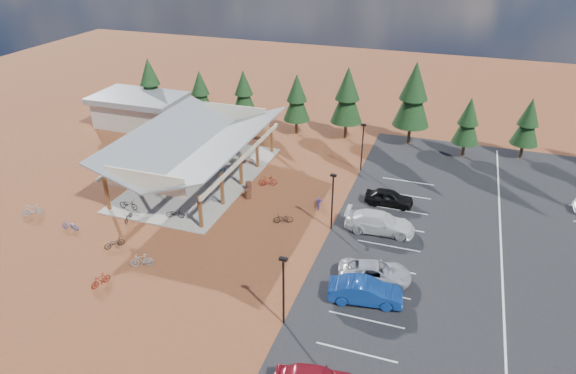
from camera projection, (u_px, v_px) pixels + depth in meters
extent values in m
plane|color=brown|center=(267.00, 231.00, 42.99)|extent=(140.00, 140.00, 0.00)
cube|color=black|center=(501.00, 252.00, 40.14)|extent=(27.00, 44.00, 0.04)
cube|color=gray|center=(200.00, 177.00, 51.71)|extent=(10.60, 18.60, 0.10)
cube|color=brown|center=(107.00, 194.00, 45.29)|extent=(0.25, 0.25, 3.00)
cube|color=brown|center=(134.00, 174.00, 48.81)|extent=(0.25, 0.25, 3.00)
cube|color=brown|center=(158.00, 157.00, 52.32)|extent=(0.25, 0.25, 3.00)
cube|color=brown|center=(179.00, 142.00, 55.84)|extent=(0.25, 0.25, 3.00)
cube|color=brown|center=(197.00, 129.00, 59.36)|extent=(0.25, 0.25, 3.00)
cube|color=brown|center=(200.00, 212.00, 42.63)|extent=(0.25, 0.25, 3.00)
cube|color=brown|center=(222.00, 189.00, 46.15)|extent=(0.25, 0.25, 3.00)
cube|color=brown|center=(241.00, 170.00, 49.67)|extent=(0.25, 0.25, 3.00)
cube|color=brown|center=(257.00, 153.00, 53.18)|extent=(0.25, 0.25, 3.00)
cube|color=brown|center=(271.00, 139.00, 56.70)|extent=(0.25, 0.25, 3.00)
cube|color=beige|center=(153.00, 143.00, 51.74)|extent=(0.22, 18.00, 0.35)
cube|color=beige|center=(244.00, 157.00, 48.85)|extent=(0.22, 18.00, 0.35)
cube|color=slate|center=(170.00, 138.00, 50.72)|extent=(5.85, 19.40, 2.13)
cube|color=slate|center=(224.00, 145.00, 49.04)|extent=(5.85, 19.40, 2.13)
cube|color=beige|center=(145.00, 182.00, 42.39)|extent=(7.50, 0.15, 1.80)
cube|color=beige|center=(235.00, 113.00, 57.46)|extent=(7.50, 0.15, 1.80)
cube|color=#ADA593|center=(140.00, 113.00, 64.25)|extent=(10.00, 6.00, 3.20)
cube|color=slate|center=(138.00, 98.00, 63.34)|extent=(11.00, 7.00, 0.70)
cylinder|color=black|center=(283.00, 292.00, 32.01)|extent=(0.14, 0.14, 5.00)
cube|color=black|center=(283.00, 259.00, 30.82)|extent=(0.50, 0.25, 0.18)
cylinder|color=black|center=(332.00, 203.00, 42.06)|extent=(0.14, 0.14, 5.00)
cube|color=black|center=(333.00, 175.00, 40.87)|extent=(0.50, 0.25, 0.18)
cylinder|color=black|center=(362.00, 148.00, 52.10)|extent=(0.14, 0.14, 5.00)
cube|color=black|center=(364.00, 125.00, 50.92)|extent=(0.50, 0.25, 0.18)
cylinder|color=#452518|center=(248.00, 194.00, 47.76)|extent=(0.60, 0.60, 0.90)
cylinder|color=#452518|center=(249.00, 186.00, 49.15)|extent=(0.60, 0.60, 0.90)
cylinder|color=#382314|center=(154.00, 110.00, 67.31)|extent=(0.36, 0.36, 1.89)
cone|color=black|center=(151.00, 86.00, 65.82)|extent=(3.33, 3.33, 4.54)
cone|color=black|center=(149.00, 71.00, 64.94)|extent=(2.57, 2.57, 3.40)
cylinder|color=#382314|center=(202.00, 117.00, 65.26)|extent=(0.36, 0.36, 1.66)
cone|color=black|center=(201.00, 95.00, 63.95)|extent=(2.93, 2.93, 3.99)
cone|color=black|center=(200.00, 82.00, 63.18)|extent=(2.26, 2.26, 2.99)
cylinder|color=#382314|center=(245.00, 118.00, 64.93)|extent=(0.36, 0.36, 1.70)
cone|color=black|center=(244.00, 96.00, 63.59)|extent=(2.98, 2.98, 4.07)
cone|color=black|center=(243.00, 82.00, 62.80)|extent=(2.31, 2.31, 3.05)
cylinder|color=#382314|center=(297.00, 126.00, 62.07)|extent=(0.36, 0.36, 1.79)
cone|color=black|center=(297.00, 102.00, 60.65)|extent=(3.15, 3.15, 4.30)
cone|color=black|center=(297.00, 87.00, 59.82)|extent=(2.44, 2.44, 3.23)
cylinder|color=#382314|center=(345.00, 130.00, 60.65)|extent=(0.36, 0.36, 2.09)
cone|color=black|center=(347.00, 101.00, 59.00)|extent=(3.69, 3.69, 5.03)
cone|color=black|center=(348.00, 83.00, 58.03)|extent=(2.85, 2.85, 3.77)
cylinder|color=#382314|center=(409.00, 134.00, 59.02)|extent=(0.36, 0.36, 2.34)
cone|color=black|center=(413.00, 101.00, 57.17)|extent=(4.13, 4.13, 5.63)
cone|color=black|center=(415.00, 80.00, 56.08)|extent=(3.19, 3.19, 4.22)
cylinder|color=#382314|center=(463.00, 149.00, 56.11)|extent=(0.36, 0.36, 1.63)
cone|color=black|center=(467.00, 125.00, 54.82)|extent=(2.87, 2.87, 3.92)
cone|color=black|center=(470.00, 111.00, 54.06)|extent=(2.22, 2.22, 2.94)
cylinder|color=#382314|center=(521.00, 151.00, 55.76)|extent=(0.36, 0.36, 1.65)
cone|color=black|center=(527.00, 126.00, 54.46)|extent=(2.90, 2.90, 3.96)
cone|color=black|center=(530.00, 112.00, 53.69)|extent=(2.24, 2.24, 2.97)
imported|color=black|center=(128.00, 204.00, 45.80)|extent=(1.84, 0.66, 0.97)
imported|color=gray|center=(159.00, 187.00, 48.77)|extent=(1.71, 0.79, 0.99)
imported|color=#103F96|center=(190.00, 160.00, 54.37)|extent=(1.70, 0.88, 0.85)
imported|color=maroon|center=(203.00, 143.00, 58.18)|extent=(1.83, 0.80, 1.06)
imported|color=black|center=(175.00, 214.00, 44.45)|extent=(1.72, 0.90, 0.86)
imported|color=gray|center=(210.00, 197.00, 46.96)|extent=(1.72, 0.60, 1.02)
imported|color=navy|center=(222.00, 170.00, 52.22)|extent=(1.57, 0.68, 0.80)
imported|color=maroon|center=(247.00, 160.00, 54.33)|extent=(1.57, 0.72, 0.91)
imported|color=black|center=(129.00, 217.00, 44.22)|extent=(0.88, 1.64, 0.82)
imported|color=gray|center=(33.00, 210.00, 44.94)|extent=(1.77, 1.42, 1.08)
imported|color=navy|center=(70.00, 226.00, 42.91)|extent=(1.62, 0.63, 0.84)
imported|color=maroon|center=(101.00, 280.00, 36.37)|extent=(0.92, 1.63, 0.94)
imported|color=black|center=(114.00, 243.00, 40.62)|extent=(1.42, 1.63, 0.85)
imported|color=gray|center=(142.00, 260.00, 38.37)|extent=(1.76, 1.24, 1.04)
imported|color=#181995|center=(319.00, 202.00, 46.40)|extent=(1.07, 1.91, 0.95)
imported|color=maroon|center=(268.00, 181.00, 49.94)|extent=(1.89, 1.19, 1.10)
imported|color=black|center=(283.00, 218.00, 43.90)|extent=(1.78, 1.25, 0.89)
imported|color=navy|center=(365.00, 291.00, 34.63)|extent=(5.22, 2.48, 1.65)
imported|color=#ABACB3|center=(375.00, 272.00, 36.66)|extent=(5.59, 3.42, 1.45)
imported|color=silver|center=(380.00, 222.00, 42.48)|extent=(5.86, 2.59, 1.67)
imported|color=black|center=(389.00, 197.00, 46.50)|extent=(4.37, 1.85, 1.47)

